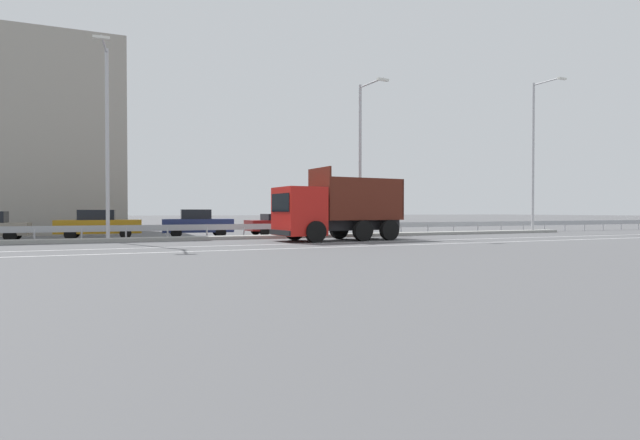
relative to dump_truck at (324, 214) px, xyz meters
name	(u,v)px	position (x,y,z in m)	size (l,w,h in m)	color
ground_plane	(321,240)	(0.08, 0.57, -1.36)	(320.00, 320.00, 0.00)	#565659
lane_strip_0	(356,242)	(0.91, -1.72, -1.36)	(69.11, 0.16, 0.01)	silver
lane_strip_1	(382,246)	(0.91, -4.29, -1.36)	(69.11, 0.16, 0.01)	silver
median_island	(303,236)	(0.08, 3.23, -1.27)	(38.01, 1.10, 0.18)	gray
median_guardrail	(296,227)	(0.08, 4.46, -0.79)	(69.11, 0.09, 0.78)	#9EA0A5
dump_truck	(324,214)	(0.00, 0.00, 0.00)	(6.87, 3.15, 3.69)	red
median_road_sign	(385,213)	(5.41, 3.23, 0.00)	(0.75, 0.16, 2.59)	white
street_lamp_1	(107,134)	(-10.13, 3.00, 3.85)	(0.71, 2.54, 9.38)	#ADADB2
street_lamp_2	(362,152)	(3.73, 3.00, 3.65)	(0.72, 2.52, 9.00)	#ADADB2
street_lamp_3	(535,150)	(17.54, 3.23, 4.43)	(0.71, 2.47, 10.53)	#ADADB2
parked_car_3	(99,224)	(-10.58, 6.58, -0.58)	(4.41, 2.06, 1.57)	#B27A14
parked_car_4	(197,224)	(-5.38, 5.97, -0.57)	(4.06, 2.08, 1.60)	navy
parked_car_5	(279,224)	(-0.25, 6.65, -0.67)	(4.13, 2.04, 1.34)	maroon
background_building_0	(3,139)	(-16.54, 15.63, 4.93)	(15.13, 9.80, 12.59)	gray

